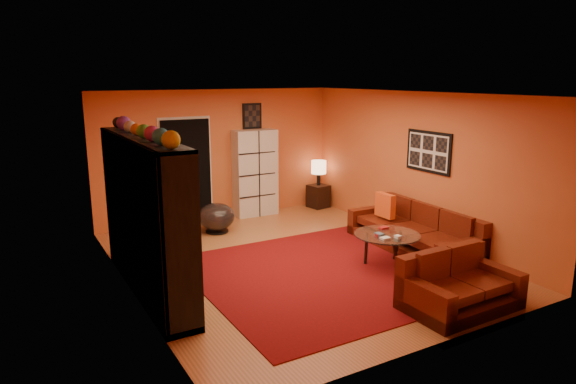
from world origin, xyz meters
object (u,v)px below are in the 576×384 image
sofa (416,231)px  bowl_chair (217,217)px  entertainment_unit (146,216)px  tv (149,218)px  loveseat (456,285)px  table_lamp (319,168)px  coffee_table (387,237)px  side_table (318,196)px  storage_cabinet (255,173)px

sofa → bowl_chair: size_ratio=3.66×
entertainment_unit → tv: bearing=14.6°
loveseat → table_lamp: 5.26m
bowl_chair → loveseat: bearing=-72.2°
sofa → loveseat: size_ratio=1.70×
sofa → loveseat: 2.28m
entertainment_unit → tv: size_ratio=2.97×
sofa → coffee_table: bearing=-155.5°
loveseat → side_table: size_ratio=2.90×
storage_cabinet → tv: bearing=-134.9°
entertainment_unit → storage_cabinet: bearing=43.1°
entertainment_unit → loveseat: 4.11m
entertainment_unit → tv: entertainment_unit is taller
side_table → table_lamp: size_ratio=0.92×
entertainment_unit → loveseat: (3.23, -2.42, -0.76)m
entertainment_unit → tv: 0.06m
sofa → coffee_table: 1.10m
coffee_table → bowl_chair: size_ratio=1.49×
tv → storage_cabinet: size_ratio=0.57×
side_table → tv: bearing=-149.1°
sofa → table_lamp: table_lamp is taller
side_table → bowl_chair: bearing=-166.7°
bowl_chair → side_table: bowl_chair is taller
coffee_table → bowl_chair: bowl_chair is taller
coffee_table → storage_cabinet: size_ratio=0.56×
side_table → table_lamp: table_lamp is taller
side_table → entertainment_unit: bearing=-149.3°
loveseat → side_table: bearing=-14.5°
sofa → tv: bearing=176.0°
entertainment_unit → loveseat: entertainment_unit is taller
side_table → loveseat: bearing=-103.7°
sofa → side_table: (0.05, 3.13, -0.03)m
coffee_table → side_table: bearing=73.3°
side_table → sofa: bearing=-91.0°
tv → bowl_chair: (1.75, 2.02, -0.72)m
bowl_chair → sofa: bearing=-43.7°
storage_cabinet → coffee_table: bearing=-81.8°
tv → side_table: size_ratio=2.02×
coffee_table → bowl_chair: bearing=119.0°
entertainment_unit → coffee_table: size_ratio=3.01×
coffee_table → table_lamp: 3.72m
side_table → table_lamp: bearing=0.0°
loveseat → bowl_chair: loveseat is taller
coffee_table → sofa: bearing=22.2°
storage_cabinet → bowl_chair: size_ratio=2.65×
tv → coffee_table: bearing=-104.8°
coffee_table → table_lamp: size_ratio=1.83×
loveseat → table_lamp: bearing=-14.5°
tv → bowl_chair: 2.77m
table_lamp → storage_cabinet: bearing=174.6°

